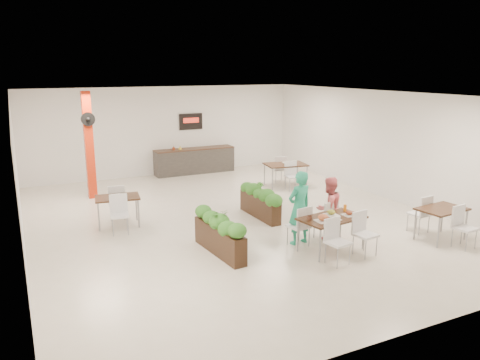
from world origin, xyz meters
The scene contains 12 objects.
ground centered at (0.00, 0.00, 0.00)m, with size 12.00×12.00×0.00m, color beige.
room_shell centered at (0.00, 0.00, 2.01)m, with size 10.10×12.10×3.22m.
red_column centered at (-3.00, 3.79, 1.64)m, with size 0.40×0.41×3.20m.
service_counter centered at (1.00, 5.65, 0.49)m, with size 3.00×0.64×2.20m.
main_table centered at (0.94, -2.83, 0.64)m, with size 1.50×1.77×0.92m.
diner_man centered at (0.55, -2.17, 0.83)m, with size 0.61×0.40×1.67m, color #26A67C.
diner_woman centered at (1.35, -2.17, 0.72)m, with size 0.70×0.55×1.45m, color #F66D74.
planter_left centered at (-1.28, -1.94, 0.50)m, with size 0.53×1.88×0.98m.
planter_right centered at (0.67, -0.11, 0.49)m, with size 0.43×1.82×0.94m.
side_table_a centered at (-2.83, 0.82, 0.62)m, with size 1.15×1.66×0.92m.
side_table_b centered at (3.03, 2.48, 0.64)m, with size 1.45×1.67×0.92m.
side_table_c centered at (3.60, -3.39, 0.62)m, with size 1.17×1.65×0.92m.
Camera 1 is at (-4.96, -10.51, 3.85)m, focal length 35.00 mm.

